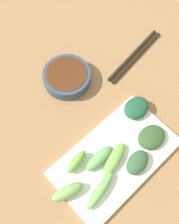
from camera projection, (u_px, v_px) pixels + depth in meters
tabletop at (101, 131)px, 0.65m from camera, size 2.10×2.10×0.02m
sauce_bowl at (67, 77)px, 0.68m from camera, size 0.13×0.13×0.04m
serving_plate at (115, 157)px, 0.60m from camera, size 0.17×0.31×0.01m
broccoli_leafy_0 at (136, 163)px, 0.58m from camera, size 0.05×0.07×0.03m
broccoli_leafy_1 at (152, 137)px, 0.61m from camera, size 0.07×0.08×0.02m
broccoli_stalk_2 at (99, 158)px, 0.58m from camera, size 0.03×0.08×0.03m
broccoli_stalk_3 at (68, 192)px, 0.55m from camera, size 0.05×0.08×0.03m
broccoli_stalk_4 at (77, 162)px, 0.58m from camera, size 0.03×0.07×0.03m
broccoli_leafy_5 at (136, 108)px, 0.64m from camera, size 0.06×0.07×0.03m
broccoli_stalk_6 at (114, 159)px, 0.58m from camera, size 0.05×0.10×0.02m
broccoli_stalk_7 at (100, 191)px, 0.55m from camera, size 0.04×0.10×0.02m
chopsticks at (135, 56)px, 0.72m from camera, size 0.05×0.23×0.01m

